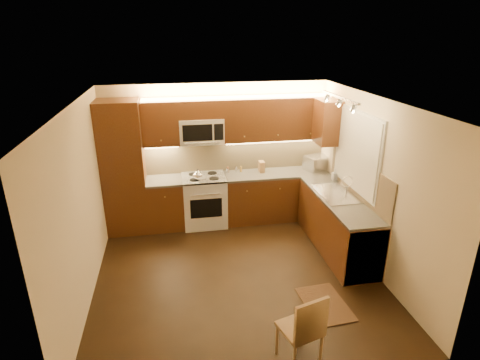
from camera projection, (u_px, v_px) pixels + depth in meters
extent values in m
cube|color=black|center=(237.00, 273.00, 5.71)|extent=(4.00, 4.00, 0.01)
cube|color=beige|center=(236.00, 103.00, 4.81)|extent=(4.00, 4.00, 0.01)
cube|color=beige|center=(218.00, 152.00, 7.10)|extent=(4.00, 0.01, 2.50)
cube|color=beige|center=(275.00, 283.00, 3.43)|extent=(4.00, 0.01, 2.50)
cube|color=beige|center=(81.00, 206.00, 4.93)|extent=(0.01, 4.00, 2.50)
cube|color=beige|center=(373.00, 185.00, 5.60)|extent=(0.01, 4.00, 2.50)
cube|color=#431C0E|center=(124.00, 168.00, 6.58)|extent=(0.70, 0.60, 2.30)
cube|color=#431C0E|center=(166.00, 204.00, 6.95)|extent=(0.62, 0.60, 0.86)
cube|color=#353330|center=(164.00, 181.00, 6.79)|extent=(0.62, 0.60, 0.04)
cube|color=#431C0E|center=(275.00, 196.00, 7.29)|extent=(1.92, 0.60, 0.86)
cube|color=#353330|center=(276.00, 173.00, 7.13)|extent=(1.92, 0.60, 0.04)
cube|color=#431C0E|center=(337.00, 225.00, 6.21)|extent=(0.60, 2.00, 0.86)
cube|color=#353330|center=(339.00, 199.00, 6.05)|extent=(0.60, 2.00, 0.04)
cube|color=silver|center=(357.00, 247.00, 5.57)|extent=(0.58, 0.60, 0.84)
cube|color=tan|center=(237.00, 154.00, 7.17)|extent=(3.30, 0.02, 0.60)
cube|color=tan|center=(359.00, 179.00, 5.98)|extent=(0.02, 2.00, 0.60)
cube|color=#431C0E|center=(160.00, 123.00, 6.55)|extent=(0.62, 0.35, 0.75)
cube|color=#431C0E|center=(276.00, 119.00, 6.89)|extent=(1.92, 0.35, 0.75)
cube|color=#431C0E|center=(200.00, 109.00, 6.58)|extent=(0.76, 0.35, 0.31)
cube|color=#431C0E|center=(327.00, 122.00, 6.63)|extent=(0.35, 0.50, 0.75)
cube|color=silver|center=(357.00, 151.00, 5.98)|extent=(0.03, 1.44, 1.24)
cube|color=silver|center=(356.00, 151.00, 5.97)|extent=(0.02, 1.36, 1.16)
cube|color=silver|center=(340.00, 97.00, 5.46)|extent=(0.04, 1.20, 0.03)
cube|color=silver|center=(317.00, 163.00, 7.24)|extent=(0.52, 0.45, 0.26)
cube|color=#976C44|center=(262.00, 167.00, 7.12)|extent=(0.10, 0.15, 0.20)
cylinder|color=silver|center=(236.00, 169.00, 7.16)|extent=(0.06, 0.06, 0.10)
cylinder|color=brown|center=(228.00, 170.00, 7.10)|extent=(0.05, 0.05, 0.11)
cylinder|color=silver|center=(227.00, 171.00, 7.09)|extent=(0.06, 0.06, 0.09)
cylinder|color=#AE8334|center=(241.00, 169.00, 7.14)|extent=(0.05, 0.05, 0.11)
imported|color=#B2B3B7|center=(335.00, 175.00, 6.75)|extent=(0.10, 0.10, 0.19)
cube|color=black|center=(325.00, 304.00, 5.05)|extent=(0.58, 0.83, 0.01)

